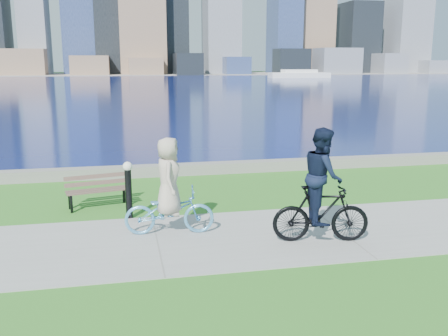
% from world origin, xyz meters
% --- Properties ---
extents(ground, '(320.00, 320.00, 0.00)m').
position_xyz_m(ground, '(0.00, 0.00, 0.00)').
color(ground, '#27691B').
rests_on(ground, ground).
extents(concrete_path, '(80.00, 3.50, 0.02)m').
position_xyz_m(concrete_path, '(0.00, 0.00, 0.01)').
color(concrete_path, gray).
rests_on(concrete_path, ground).
extents(seawall, '(90.00, 0.50, 0.35)m').
position_xyz_m(seawall, '(0.00, 6.20, 0.17)').
color(seawall, slate).
rests_on(seawall, ground).
extents(bay_water, '(320.00, 131.00, 0.01)m').
position_xyz_m(bay_water, '(0.00, 72.00, 0.00)').
color(bay_water, '#0C1752').
rests_on(bay_water, ground).
extents(far_shore, '(320.00, 30.00, 0.12)m').
position_xyz_m(far_shore, '(0.00, 130.00, 0.06)').
color(far_shore, gray).
rests_on(far_shore, ground).
extents(ferry_far, '(12.96, 3.70, 1.76)m').
position_xyz_m(ferry_far, '(33.10, 93.16, 0.73)').
color(ferry_far, white).
rests_on(ferry_far, ground).
extents(park_bench, '(1.66, 0.87, 0.82)m').
position_xyz_m(park_bench, '(-5.30, 2.95, 0.50)').
color(park_bench, black).
rests_on(park_bench, ground).
extents(bollard_lamp, '(0.22, 0.22, 1.38)m').
position_xyz_m(bollard_lamp, '(-4.53, 1.81, 0.79)').
color(bollard_lamp, black).
rests_on(bollard_lamp, ground).
extents(cyclist_woman, '(0.85, 1.97, 2.10)m').
position_xyz_m(cyclist_woman, '(-3.69, 0.51, 0.80)').
color(cyclist_woman, '#5DAEE3').
rests_on(cyclist_woman, ground).
extents(cyclist_man, '(0.93, 2.05, 2.38)m').
position_xyz_m(cyclist_man, '(-0.69, -0.61, 1.02)').
color(cyclist_man, black).
rests_on(cyclist_man, ground).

